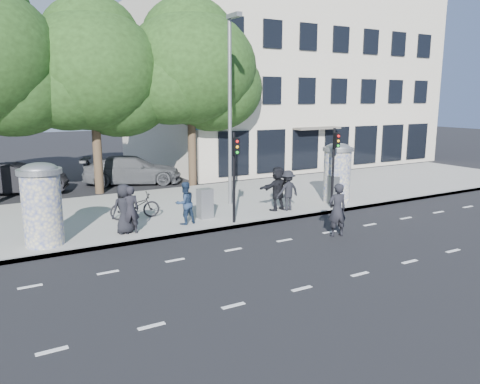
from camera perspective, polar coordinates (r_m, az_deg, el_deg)
ground at (r=15.05m, az=8.52°, el=-7.23°), size 120.00×120.00×0.00m
sidewalk at (r=21.19m, az=-4.14°, el=-1.44°), size 40.00×8.00×0.15m
curb at (r=17.82m, az=1.42°, el=-3.90°), size 40.00×0.10×0.16m
lane_dash_near at (r=13.51m, az=14.39°, el=-9.67°), size 32.00×0.12×0.01m
lane_dash_far at (r=16.11m, az=5.42°, el=-5.88°), size 32.00×0.12×0.01m
ad_column_left at (r=16.05m, az=-23.02°, el=-1.17°), size 1.36×1.36×2.65m
ad_column_right at (r=21.47m, az=11.77°, el=2.49°), size 1.36×1.36×2.65m
traffic_pole_near at (r=17.28m, az=-0.66°, el=2.93°), size 0.22×0.31×3.40m
traffic_pole_far at (r=20.04m, az=11.42°, el=3.88°), size 0.22×0.31×3.40m
street_lamp at (r=20.25m, az=-1.17°, el=11.46°), size 0.25×0.93×8.00m
tree_near_left at (r=24.46m, az=-17.54°, el=13.92°), size 6.80×6.80×8.97m
tree_center at (r=25.69m, az=-6.07°, el=14.78°), size 7.00×7.00×9.30m
building at (r=37.52m, az=4.14°, el=13.25°), size 20.30×15.85×12.00m
ped_a at (r=16.62m, az=-13.91°, el=-1.99°), size 0.93×0.69×1.75m
ped_b at (r=16.54m, az=-13.23°, el=-2.14°), size 0.65×0.46×1.68m
ped_c at (r=17.44m, az=-6.73°, el=-1.36°), size 0.87×0.73×1.59m
ped_d at (r=19.56m, az=5.81°, el=0.19°), size 1.14×0.71×1.69m
ped_f at (r=19.53m, az=4.62°, el=0.43°), size 1.79×0.94×1.84m
man_road at (r=16.65m, az=11.76°, el=-2.16°), size 0.77×0.59×1.88m
bicycle at (r=18.62m, az=-12.68°, el=-1.68°), size 0.88×1.98×1.00m
cabinet_left at (r=18.29m, az=-4.28°, el=-1.40°), size 0.59×0.45×1.16m
cabinet_right at (r=21.16m, az=11.53°, el=0.27°), size 0.62×0.47×1.25m
car_mid at (r=26.04m, az=-25.53°, el=1.44°), size 3.08×4.96×1.54m
car_right at (r=27.02m, az=-12.99°, el=2.63°), size 3.92×5.84×1.57m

